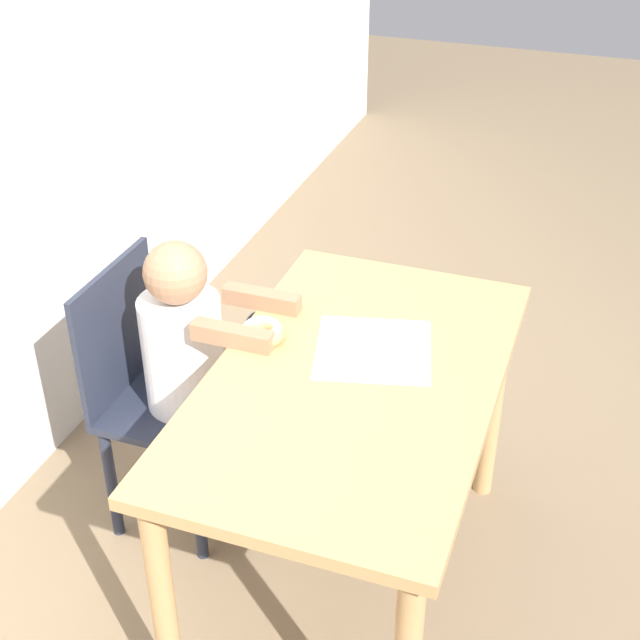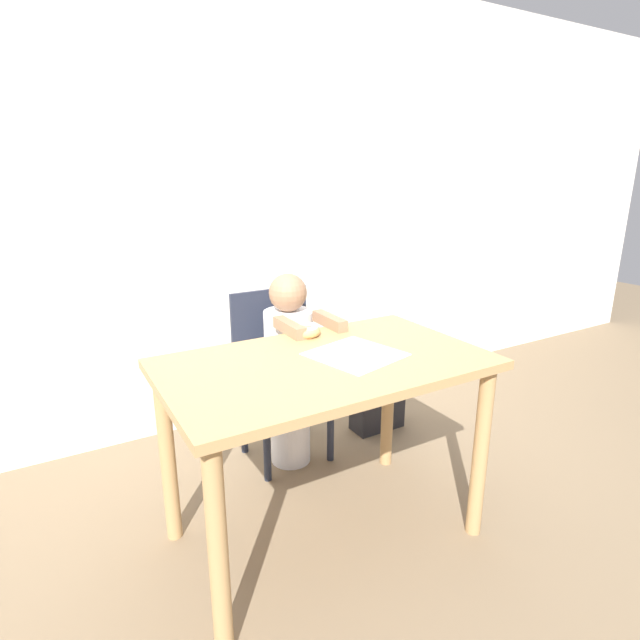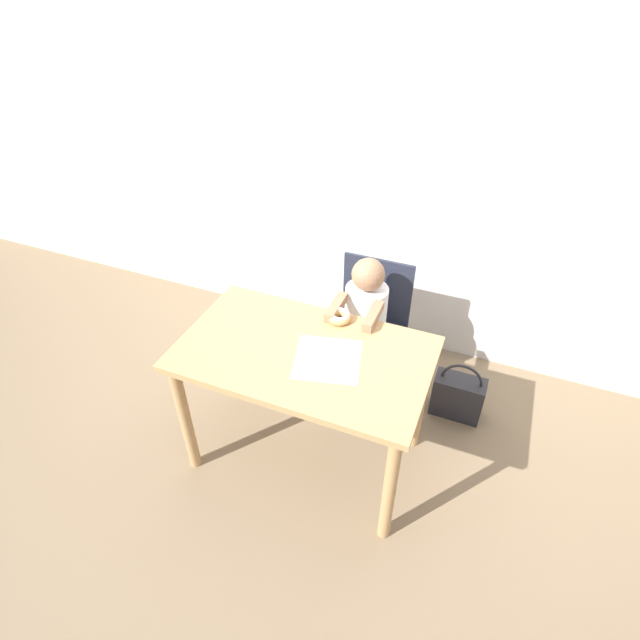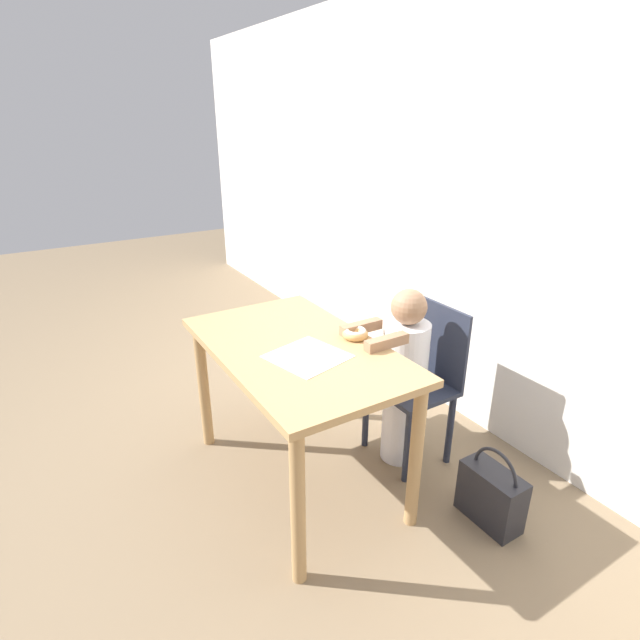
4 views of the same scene
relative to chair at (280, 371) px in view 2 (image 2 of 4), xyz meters
The scene contains 8 objects.
ground_plane 0.82m from the chair, 100.97° to the right, with size 12.00×12.00×0.00m, color #7A664C.
wall_back 0.97m from the chair, 103.63° to the left, with size 8.00×0.05×2.50m.
dining_table 0.71m from the chair, 100.97° to the right, with size 1.20×0.71×0.77m.
chair is the anchor object (origin of this frame).
child_figure 0.12m from the chair, 90.00° to the right, with size 0.25×0.44×0.98m.
donut 0.51m from the chair, 98.39° to the right, with size 0.12×0.12×0.05m.
napkin 0.75m from the chair, 90.25° to the right, with size 0.37×0.37×0.00m.
handbag 0.67m from the chair, ahead, with size 0.30×0.14×0.39m.
Camera 2 is at (-0.88, -1.48, 1.43)m, focal length 28.00 mm.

